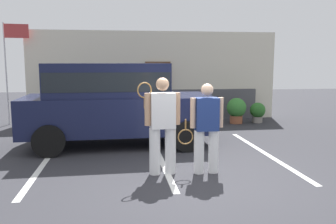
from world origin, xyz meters
TOP-DOWN VIEW (x-y plane):
  - ground_plane at (0.00, 0.00)m, footprint 40.00×40.00m
  - parking_stripe_0 at (-2.89, 1.50)m, footprint 0.12×4.40m
  - parking_stripe_1 at (-0.45, 1.50)m, footprint 0.12×4.40m
  - parking_stripe_2 at (1.99, 1.50)m, footprint 0.12×4.40m
  - house_frontage at (0.00, 6.74)m, footprint 8.89×0.40m
  - parked_suv at (-1.44, 2.88)m, footprint 4.63×2.22m
  - tennis_player_man at (-0.54, 0.37)m, footprint 0.80×0.31m
  - tennis_player_woman at (0.27, 0.30)m, footprint 0.89×0.26m
  - potted_plant_by_porch at (2.66, 5.52)m, footprint 0.66×0.66m
  - potted_plant_secondary at (3.44, 5.55)m, footprint 0.53×0.53m
  - flag_pole at (-4.80, 6.35)m, footprint 0.80×0.13m

SIDE VIEW (x-z plane):
  - ground_plane at x=0.00m, z-range 0.00..0.00m
  - parking_stripe_0 at x=-2.89m, z-range 0.00..0.01m
  - parking_stripe_1 at x=-0.45m, z-range 0.00..0.01m
  - parking_stripe_2 at x=1.99m, z-range 0.00..0.01m
  - potted_plant_secondary at x=3.44m, z-range 0.04..0.74m
  - potted_plant_by_porch at x=2.66m, z-range 0.05..0.92m
  - tennis_player_woman at x=0.27m, z-range 0.03..1.72m
  - tennis_player_man at x=-0.54m, z-range 0.04..1.84m
  - parked_suv at x=-1.44m, z-range 0.12..2.17m
  - house_frontage at x=0.00m, z-range -0.10..3.07m
  - flag_pole at x=-4.80m, z-range 0.63..3.99m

